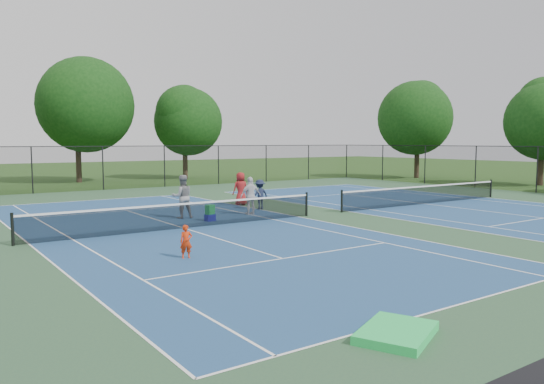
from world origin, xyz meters
TOP-DOWN VIEW (x-y plane):
  - ground at (0.00, 0.00)m, footprint 140.00×140.00m
  - court_pad at (0.00, 0.00)m, footprint 36.00×36.00m
  - tennis_court_left at (-7.00, 0.00)m, footprint 12.00×23.83m
  - tennis_court_right at (7.00, 0.00)m, footprint 12.00×23.83m
  - perimeter_fence at (0.00, 0.00)m, footprint 36.08×36.08m
  - tree_back_b at (-4.00, 26.00)m, footprint 7.60×7.60m
  - tree_back_c at (5.00, 25.00)m, footprint 6.00×6.00m
  - tree_side_e at (23.00, 14.00)m, footprint 6.60×6.60m
  - tree_side_f at (24.00, 3.00)m, footprint 5.80×5.80m
  - child_player at (-9.21, -4.77)m, footprint 0.40×0.32m
  - instructor at (-5.87, 2.55)m, footprint 1.05×0.89m
  - bystander_a at (-2.83, 1.83)m, footprint 1.04×0.50m
  - bystander_b at (-1.46, 3.15)m, footprint 0.96×0.58m
  - bystander_c at (-1.32, 5.17)m, footprint 0.90×0.64m
  - ball_crate at (-5.28, 1.14)m, footprint 0.45×0.34m
  - ball_hopper at (-5.28, 1.14)m, footprint 0.40×0.35m
  - green_tarp at (-8.97, -12.39)m, footprint 1.79×1.60m

SIDE VIEW (x-z plane):
  - ground at x=0.00m, z-range 0.00..0.00m
  - court_pad at x=0.00m, z-range 0.00..0.01m
  - green_tarp at x=-8.97m, z-range 0.01..0.16m
  - tennis_court_left at x=-7.00m, z-range -0.44..0.63m
  - tennis_court_right at x=7.00m, z-range -0.44..0.63m
  - ball_crate at x=-5.28m, z-range 0.00..0.29m
  - child_player at x=-9.21m, z-range 0.00..0.96m
  - ball_hopper at x=-5.28m, z-range 0.29..0.69m
  - bystander_b at x=-1.46m, z-range 0.00..1.47m
  - bystander_c at x=-1.32m, z-range 0.00..1.73m
  - bystander_a at x=-2.83m, z-range 0.00..1.73m
  - instructor at x=-5.87m, z-range 0.00..1.89m
  - perimeter_fence at x=0.00m, z-range 0.09..3.11m
  - tree_side_f at x=24.00m, z-range 1.19..9.31m
  - tree_back_c at x=5.00m, z-range 1.28..9.68m
  - tree_side_e at x=23.00m, z-range 1.37..10.25m
  - tree_back_b at x=-4.00m, z-range 1.58..11.61m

